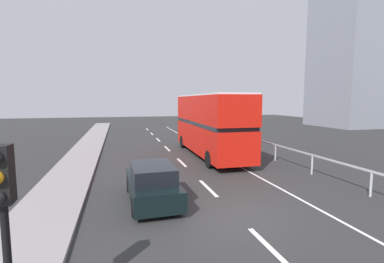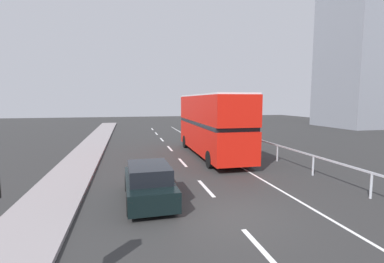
# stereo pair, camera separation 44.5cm
# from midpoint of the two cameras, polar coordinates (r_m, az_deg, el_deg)

# --- Properties ---
(ground_plane) EXTENTS (75.92, 120.00, 0.10)m
(ground_plane) POSITION_cam_midpoint_polar(r_m,az_deg,el_deg) (9.89, 9.21, -16.86)
(ground_plane) COLOR #2C2B2B
(near_sidewalk_kerb) EXTENTS (2.27, 80.00, 0.14)m
(near_sidewalk_kerb) POSITION_cam_midpoint_polar(r_m,az_deg,el_deg) (9.57, -29.74, -17.66)
(near_sidewalk_kerb) COLOR gray
(near_sidewalk_kerb) RESTS_ON ground
(lane_paint_markings) EXTENTS (3.18, 46.00, 0.01)m
(lane_paint_markings) POSITION_cam_midpoint_polar(r_m,az_deg,el_deg) (18.33, 4.24, -5.74)
(lane_paint_markings) COLOR silver
(lane_paint_markings) RESTS_ON ground
(bridge_side_railing) EXTENTS (0.10, 42.00, 1.06)m
(bridge_side_railing) POSITION_cam_midpoint_polar(r_m,az_deg,el_deg) (20.02, 15.23, -2.42)
(bridge_side_railing) COLOR #AEB2BA
(bridge_side_railing) RESTS_ON ground
(double_decker_bus_red) EXTENTS (2.62, 10.14, 4.26)m
(double_decker_bus_red) POSITION_cam_midpoint_polar(r_m,az_deg,el_deg) (19.31, 4.72, 1.71)
(double_decker_bus_red) COLOR red
(double_decker_bus_red) RESTS_ON ground
(hatchback_car_near) EXTENTS (1.83, 4.11, 1.45)m
(hatchback_car_near) POSITION_cam_midpoint_polar(r_m,az_deg,el_deg) (10.90, -7.70, -10.46)
(hatchback_car_near) COLOR black
(hatchback_car_near) RESTS_ON ground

